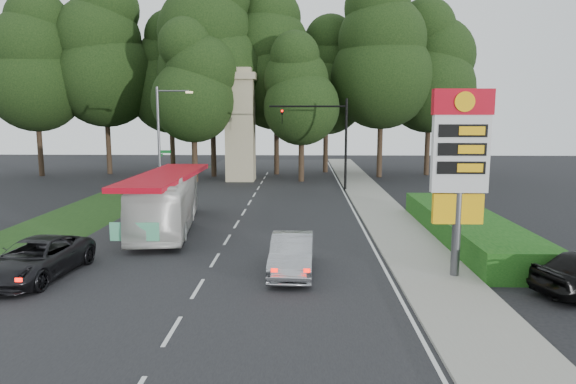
{
  "coord_description": "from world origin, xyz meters",
  "views": [
    {
      "loc": [
        3.58,
        -16.37,
        5.95
      ],
      "look_at": [
        2.89,
        8.5,
        2.2
      ],
      "focal_mm": 32.0,
      "sensor_mm": 36.0,
      "label": 1
    }
  ],
  "objects_px": {
    "monument": "(240,124)",
    "transit_bus": "(166,202)",
    "sedan_silver": "(292,254)",
    "streetlight_signs": "(162,135)",
    "traffic_signal_mast": "(329,131)",
    "gas_station_pylon": "(460,158)",
    "suv_charcoal": "(36,259)"
  },
  "relations": [
    {
      "from": "sedan_silver",
      "to": "suv_charcoal",
      "type": "relative_size",
      "value": 0.87
    },
    {
      "from": "traffic_signal_mast",
      "to": "streetlight_signs",
      "type": "bearing_deg",
      "value": -171.08
    },
    {
      "from": "traffic_signal_mast",
      "to": "monument",
      "type": "height_order",
      "value": "monument"
    },
    {
      "from": "streetlight_signs",
      "to": "transit_bus",
      "type": "xyz_separation_m",
      "value": [
        3.49,
        -12.22,
        -2.97
      ]
    },
    {
      "from": "streetlight_signs",
      "to": "gas_station_pylon",
      "type": "bearing_deg",
      "value": -51.04
    },
    {
      "from": "monument",
      "to": "suv_charcoal",
      "type": "bearing_deg",
      "value": -98.42
    },
    {
      "from": "gas_station_pylon",
      "to": "traffic_signal_mast",
      "type": "distance_m",
      "value": 22.29
    },
    {
      "from": "gas_station_pylon",
      "to": "sedan_silver",
      "type": "distance_m",
      "value": 7.06
    },
    {
      "from": "traffic_signal_mast",
      "to": "sedan_silver",
      "type": "relative_size",
      "value": 1.61
    },
    {
      "from": "suv_charcoal",
      "to": "monument",
      "type": "bearing_deg",
      "value": 86.38
    },
    {
      "from": "gas_station_pylon",
      "to": "sedan_silver",
      "type": "height_order",
      "value": "gas_station_pylon"
    },
    {
      "from": "streetlight_signs",
      "to": "suv_charcoal",
      "type": "xyz_separation_m",
      "value": [
        0.79,
        -20.4,
        -3.72
      ]
    },
    {
      "from": "streetlight_signs",
      "to": "transit_bus",
      "type": "bearing_deg",
      "value": -74.07
    },
    {
      "from": "traffic_signal_mast",
      "to": "monument",
      "type": "relative_size",
      "value": 0.72
    },
    {
      "from": "streetlight_signs",
      "to": "monument",
      "type": "height_order",
      "value": "monument"
    },
    {
      "from": "sedan_silver",
      "to": "streetlight_signs",
      "type": "bearing_deg",
      "value": 119.14
    },
    {
      "from": "gas_station_pylon",
      "to": "monument",
      "type": "xyz_separation_m",
      "value": [
        -11.2,
        28.01,
        0.66
      ]
    },
    {
      "from": "transit_bus",
      "to": "sedan_silver",
      "type": "xyz_separation_m",
      "value": [
        6.71,
        -7.36,
        -0.74
      ]
    },
    {
      "from": "monument",
      "to": "streetlight_signs",
      "type": "bearing_deg",
      "value": -121.97
    },
    {
      "from": "sedan_silver",
      "to": "suv_charcoal",
      "type": "distance_m",
      "value": 9.44
    },
    {
      "from": "monument",
      "to": "suv_charcoal",
      "type": "relative_size",
      "value": 1.95
    },
    {
      "from": "monument",
      "to": "transit_bus",
      "type": "xyz_separation_m",
      "value": [
        -1.5,
        -20.21,
        -3.63
      ]
    },
    {
      "from": "gas_station_pylon",
      "to": "transit_bus",
      "type": "height_order",
      "value": "gas_station_pylon"
    },
    {
      "from": "transit_bus",
      "to": "suv_charcoal",
      "type": "height_order",
      "value": "transit_bus"
    },
    {
      "from": "traffic_signal_mast",
      "to": "transit_bus",
      "type": "height_order",
      "value": "traffic_signal_mast"
    },
    {
      "from": "sedan_silver",
      "to": "traffic_signal_mast",
      "type": "bearing_deg",
      "value": 85.09
    },
    {
      "from": "streetlight_signs",
      "to": "sedan_silver",
      "type": "height_order",
      "value": "streetlight_signs"
    },
    {
      "from": "transit_bus",
      "to": "sedan_silver",
      "type": "distance_m",
      "value": 9.99
    },
    {
      "from": "gas_station_pylon",
      "to": "transit_bus",
      "type": "xyz_separation_m",
      "value": [
        -12.7,
        7.8,
        -2.98
      ]
    },
    {
      "from": "monument",
      "to": "traffic_signal_mast",
      "type": "bearing_deg",
      "value": -38.0
    },
    {
      "from": "streetlight_signs",
      "to": "transit_bus",
      "type": "distance_m",
      "value": 13.05
    },
    {
      "from": "gas_station_pylon",
      "to": "traffic_signal_mast",
      "type": "bearing_deg",
      "value": 99.09
    }
  ]
}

